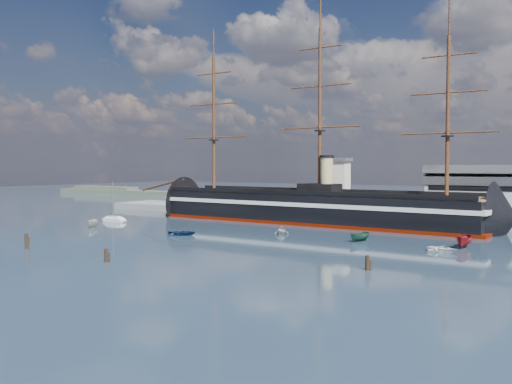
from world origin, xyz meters
The scene contains 15 objects.
ground centered at (0.00, 40.00, 0.00)m, with size 600.00×600.00×0.00m, color #1D2D3F.
quay centered at (10.00, 76.00, 0.00)m, with size 180.00×18.00×2.00m, color slate.
quay_tower centered at (3.00, 73.00, 9.75)m, with size 5.00×5.00×15.00m.
shoreline centered at (-139.23, 135.00, 1.45)m, with size 120.00×10.00×4.00m.
warship centered at (-0.68, 60.00, 4.04)m, with size 113.25×20.52×53.94m.
sailboat centered at (-44.57, 34.33, 0.68)m, with size 6.73×2.02×10.74m.
motorboat_a centered at (-38.78, 21.99, 0.00)m, with size 5.95×2.18×2.38m, color beige.
motorboat_b centered at (-10.26, 21.77, 0.00)m, with size 3.66×1.46×1.71m, color navy.
motorboat_c centered at (25.53, 33.01, 0.00)m, with size 5.80×2.13×2.32m, color #1A4432.
motorboat_d centered at (6.49, 35.14, 0.00)m, with size 5.66×2.45×2.07m, color beige.
motorboat_e centered at (42.83, 28.28, 0.00)m, with size 3.34×1.34×1.56m, color white.
motorboat_f centered at (44.72, 35.55, 0.00)m, with size 7.17×2.63×2.87m, color maroon.
piling_near_left centered at (-20.57, -8.70, 0.00)m, with size 0.64×0.64×3.42m, color black.
piling_near_mid centered at (2.27, -10.65, 0.00)m, with size 0.64×0.64×2.77m, color black.
piling_far_right centered at (38.59, 5.00, 0.00)m, with size 0.64×0.64×2.81m, color black.
Camera 1 is at (69.40, -70.94, 14.89)m, focal length 40.00 mm.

